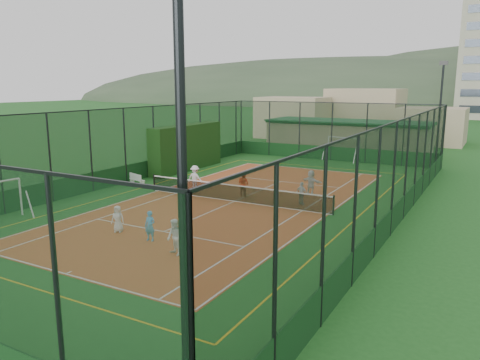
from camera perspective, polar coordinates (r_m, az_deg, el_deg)
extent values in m
plane|color=#1F571D|center=(26.55, -0.68, -2.64)|extent=(300.00, 300.00, 0.00)
cube|color=#A94F25|center=(26.54, -0.68, -2.63)|extent=(11.17, 23.97, 0.01)
cube|color=black|center=(36.50, -6.49, 3.97)|extent=(1.20, 7.97, 3.49)
imported|color=white|center=(21.70, -14.68, -4.60)|extent=(0.69, 0.58, 1.20)
imported|color=#52A9E9|center=(20.18, -10.92, -5.52)|extent=(0.52, 0.38, 1.29)
imported|color=white|center=(18.35, -7.95, -6.93)|extent=(0.85, 0.77, 1.43)
imported|color=white|center=(29.29, -5.50, 0.25)|extent=(1.03, 0.61, 1.57)
imported|color=silver|center=(25.94, 7.53, -1.62)|extent=(0.80, 0.51, 1.26)
imported|color=silver|center=(28.34, 8.66, -0.29)|extent=(1.46, 0.85, 1.50)
imported|color=red|center=(27.60, 0.41, -0.47)|extent=(0.82, 0.68, 1.50)
sphere|color=#CCE033|center=(26.44, 7.40, -2.70)|extent=(0.07, 0.07, 0.07)
sphere|color=#CCE033|center=(27.49, 0.65, -2.05)|extent=(0.07, 0.07, 0.07)
sphere|color=#CCE033|center=(27.82, 1.73, -1.89)|extent=(0.07, 0.07, 0.07)
sphere|color=#CCE033|center=(28.91, -2.82, -1.39)|extent=(0.07, 0.07, 0.07)
sphere|color=#CCE033|center=(26.47, 5.11, -2.63)|extent=(0.07, 0.07, 0.07)
sphere|color=#CCE033|center=(28.84, -3.40, -1.43)|extent=(0.07, 0.07, 0.07)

